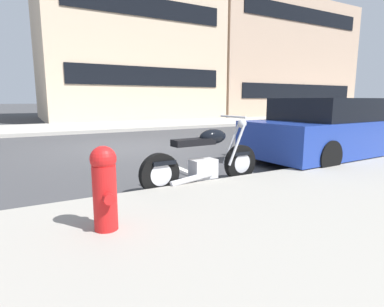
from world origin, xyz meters
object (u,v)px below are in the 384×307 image
at_px(parked_motorcycle, 205,160).
at_px(parked_car_across_street, 336,130).
at_px(fire_hydrant, 105,186).
at_px(car_opposite_curb, 310,112).

bearing_deg(parked_motorcycle, parked_car_across_street, 4.92).
xyz_separation_m(parked_motorcycle, parked_car_across_street, (3.90, 0.57, 0.25)).
relative_size(parked_car_across_street, fire_hydrant, 5.82).
xyz_separation_m(parked_motorcycle, fire_hydrant, (-1.83, -1.23, 0.14)).
xyz_separation_m(parked_motorcycle, car_opposite_curb, (11.86, 8.05, 0.26)).
bearing_deg(parked_car_across_street, fire_hydrant, -164.93).
xyz_separation_m(parked_car_across_street, fire_hydrant, (-5.73, -1.80, -0.10)).
distance_m(parked_motorcycle, fire_hydrant, 2.21).
height_order(parked_motorcycle, parked_car_across_street, parked_car_across_street).
bearing_deg(car_opposite_curb, parked_motorcycle, 35.92).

